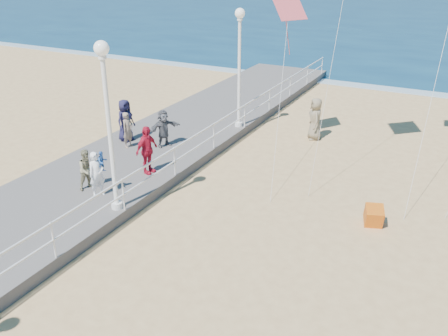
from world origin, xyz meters
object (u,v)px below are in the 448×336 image
at_px(woman_holding_toddler, 97,174).
at_px(beach_walker_c, 315,119).
at_px(lamp_post_mid, 108,111).
at_px(spectator_5, 164,128).
at_px(spectator_3, 147,150).
at_px(lamp_post_far, 239,56).
at_px(spectator_1, 88,169).
at_px(spectator_4, 125,120).
at_px(box_kite, 374,217).
at_px(spectator_6, 128,130).
at_px(toddler_held, 102,162).

relative_size(woman_holding_toddler, beach_walker_c, 0.81).
relative_size(lamp_post_mid, woman_holding_toddler, 3.40).
bearing_deg(spectator_5, woman_holding_toddler, -149.48).
bearing_deg(spectator_3, lamp_post_far, 0.49).
height_order(spectator_1, spectator_4, spectator_4).
xyz_separation_m(spectator_5, box_kite, (9.15, -1.92, -0.89)).
xyz_separation_m(spectator_5, spectator_6, (-1.27, -0.76, -0.04)).
height_order(lamp_post_far, spectator_5, lamp_post_far).
bearing_deg(woman_holding_toddler, spectator_4, 49.93).
bearing_deg(box_kite, lamp_post_mid, -174.52).
height_order(toddler_held, spectator_4, spectator_4).
height_order(woman_holding_toddler, spectator_4, spectator_4).
xyz_separation_m(lamp_post_mid, box_kite, (7.46, 3.35, -3.36)).
bearing_deg(toddler_held, spectator_6, 49.58).
height_order(lamp_post_mid, beach_walker_c, lamp_post_mid).
xyz_separation_m(toddler_held, spectator_6, (-1.99, 3.92, -0.46)).
relative_size(spectator_1, box_kite, 2.41).
xyz_separation_m(woman_holding_toddler, beach_walker_c, (4.47, 9.58, -0.22)).
height_order(woman_holding_toddler, beach_walker_c, woman_holding_toddler).
distance_m(woman_holding_toddler, spectator_1, 0.68).
bearing_deg(spectator_1, spectator_4, 44.00).
relative_size(toddler_held, spectator_1, 0.50).
relative_size(lamp_post_far, spectator_3, 2.93).
distance_m(lamp_post_mid, spectator_5, 6.07).
height_order(woman_holding_toddler, spectator_6, woman_holding_toddler).
distance_m(lamp_post_far, woman_holding_toddler, 8.98).
distance_m(woman_holding_toddler, toddler_held, 0.48).
bearing_deg(spectator_6, spectator_4, 47.73).
distance_m(spectator_3, box_kite, 8.25).
bearing_deg(beach_walker_c, spectator_3, -57.62).
bearing_deg(spectator_3, beach_walker_c, -22.19).
distance_m(lamp_post_far, box_kite, 9.94).
height_order(lamp_post_mid, spectator_4, lamp_post_mid).
bearing_deg(spectator_6, spectator_5, -55.02).
relative_size(woman_holding_toddler, box_kite, 2.61).
relative_size(spectator_1, spectator_5, 0.91).
relative_size(spectator_5, beach_walker_c, 0.82).
distance_m(lamp_post_mid, toddler_held, 2.34).
bearing_deg(spectator_3, spectator_6, 58.23).
bearing_deg(woman_holding_toddler, box_kite, -48.60).
bearing_deg(box_kite, spectator_5, 149.40).
height_order(toddler_held, spectator_5, spectator_5).
distance_m(woman_holding_toddler, spectator_3, 2.31).
bearing_deg(spectator_3, spectator_5, 27.86).
relative_size(lamp_post_mid, spectator_3, 2.93).
distance_m(spectator_1, spectator_3, 2.29).
bearing_deg(spectator_3, spectator_4, 56.59).
bearing_deg(beach_walker_c, lamp_post_far, -101.55).
bearing_deg(spectator_1, woman_holding_toddler, -89.10).
height_order(lamp_post_mid, lamp_post_far, same).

